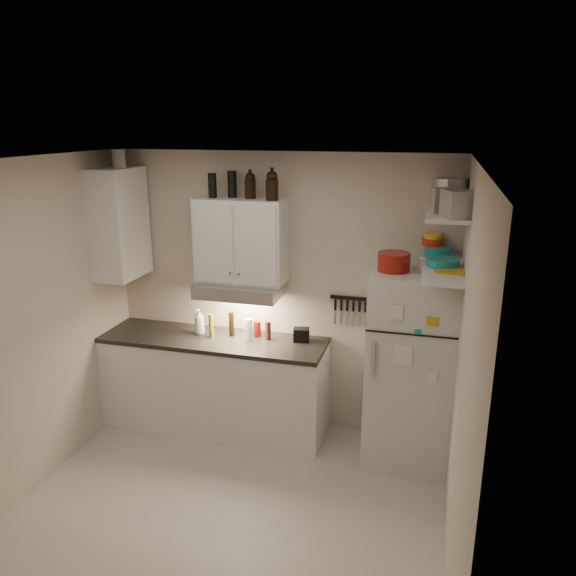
# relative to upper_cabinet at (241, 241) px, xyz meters

# --- Properties ---
(floor) EXTENTS (3.20, 3.00, 0.02)m
(floor) POSITION_rel_upper_cabinet_xyz_m (0.30, -1.33, -1.84)
(floor) COLOR #BCB6AD
(floor) RESTS_ON ground
(ceiling) EXTENTS (3.20, 3.00, 0.02)m
(ceiling) POSITION_rel_upper_cabinet_xyz_m (0.30, -1.33, 0.78)
(ceiling) COLOR white
(ceiling) RESTS_ON ground
(back_wall) EXTENTS (3.20, 0.02, 2.60)m
(back_wall) POSITION_rel_upper_cabinet_xyz_m (0.30, 0.18, -0.53)
(back_wall) COLOR beige
(back_wall) RESTS_ON ground
(left_wall) EXTENTS (0.02, 3.00, 2.60)m
(left_wall) POSITION_rel_upper_cabinet_xyz_m (-1.31, -1.33, -0.53)
(left_wall) COLOR beige
(left_wall) RESTS_ON ground
(right_wall) EXTENTS (0.02, 3.00, 2.60)m
(right_wall) POSITION_rel_upper_cabinet_xyz_m (1.91, -1.33, -0.53)
(right_wall) COLOR beige
(right_wall) RESTS_ON ground
(base_cabinet) EXTENTS (2.10, 0.60, 0.88)m
(base_cabinet) POSITION_rel_upper_cabinet_xyz_m (-0.25, -0.14, -1.39)
(base_cabinet) COLOR white
(base_cabinet) RESTS_ON floor
(countertop) EXTENTS (2.10, 0.62, 0.04)m
(countertop) POSITION_rel_upper_cabinet_xyz_m (-0.25, -0.14, -0.93)
(countertop) COLOR black
(countertop) RESTS_ON base_cabinet
(upper_cabinet) EXTENTS (0.80, 0.33, 0.75)m
(upper_cabinet) POSITION_rel_upper_cabinet_xyz_m (0.00, 0.00, 0.00)
(upper_cabinet) COLOR white
(upper_cabinet) RESTS_ON back_wall
(side_cabinet) EXTENTS (0.33, 0.55, 1.00)m
(side_cabinet) POSITION_rel_upper_cabinet_xyz_m (-1.14, -0.14, 0.12)
(side_cabinet) COLOR white
(side_cabinet) RESTS_ON left_wall
(range_hood) EXTENTS (0.76, 0.46, 0.12)m
(range_hood) POSITION_rel_upper_cabinet_xyz_m (0.00, -0.06, -0.44)
(range_hood) COLOR silver
(range_hood) RESTS_ON back_wall
(fridge) EXTENTS (0.70, 0.68, 1.70)m
(fridge) POSITION_rel_upper_cabinet_xyz_m (1.55, -0.18, -0.98)
(fridge) COLOR silver
(fridge) RESTS_ON floor
(shelf_hi) EXTENTS (0.30, 0.95, 0.03)m
(shelf_hi) POSITION_rel_upper_cabinet_xyz_m (1.75, -0.31, 0.38)
(shelf_hi) COLOR white
(shelf_hi) RESTS_ON right_wall
(shelf_lo) EXTENTS (0.30, 0.95, 0.03)m
(shelf_lo) POSITION_rel_upper_cabinet_xyz_m (1.75, -0.31, -0.07)
(shelf_lo) COLOR white
(shelf_lo) RESTS_ON right_wall
(knife_strip) EXTENTS (0.42, 0.02, 0.03)m
(knife_strip) POSITION_rel_upper_cabinet_xyz_m (1.00, 0.15, -0.51)
(knife_strip) COLOR black
(knife_strip) RESTS_ON back_wall
(dutch_oven) EXTENTS (0.26, 0.26, 0.15)m
(dutch_oven) POSITION_rel_upper_cabinet_xyz_m (1.37, -0.24, -0.05)
(dutch_oven) COLOR maroon
(dutch_oven) RESTS_ON fridge
(book_stack) EXTENTS (0.24, 0.29, 0.09)m
(book_stack) POSITION_rel_upper_cabinet_xyz_m (1.80, -0.41, -0.08)
(book_stack) COLOR orange
(book_stack) RESTS_ON fridge
(spice_jar) EXTENTS (0.07, 0.07, 0.10)m
(spice_jar) POSITION_rel_upper_cabinet_xyz_m (1.59, -0.16, -0.07)
(spice_jar) COLOR silver
(spice_jar) RESTS_ON fridge
(stock_pot) EXTENTS (0.31, 0.31, 0.20)m
(stock_pot) POSITION_rel_upper_cabinet_xyz_m (1.75, 0.05, 0.49)
(stock_pot) COLOR silver
(stock_pot) RESTS_ON shelf_hi
(tin_a) EXTENTS (0.20, 0.19, 0.17)m
(tin_a) POSITION_rel_upper_cabinet_xyz_m (1.72, -0.44, 0.48)
(tin_a) COLOR #AAAAAD
(tin_a) RESTS_ON shelf_hi
(tin_b) EXTENTS (0.25, 0.25, 0.19)m
(tin_b) POSITION_rel_upper_cabinet_xyz_m (1.81, -0.67, 0.48)
(tin_b) COLOR #AAAAAD
(tin_b) RESTS_ON shelf_hi
(bowl_teal) EXTENTS (0.22, 0.22, 0.09)m
(bowl_teal) POSITION_rel_upper_cabinet_xyz_m (1.70, 0.02, -0.01)
(bowl_teal) COLOR teal
(bowl_teal) RESTS_ON shelf_lo
(bowl_orange) EXTENTS (0.18, 0.18, 0.05)m
(bowl_orange) POSITION_rel_upper_cabinet_xyz_m (1.65, 0.08, 0.07)
(bowl_orange) COLOR red
(bowl_orange) RESTS_ON bowl_teal
(bowl_yellow) EXTENTS (0.14, 0.14, 0.04)m
(bowl_yellow) POSITION_rel_upper_cabinet_xyz_m (1.65, 0.08, 0.11)
(bowl_yellow) COLOR gold
(bowl_yellow) RESTS_ON bowl_orange
(plates) EXTENTS (0.28, 0.28, 0.06)m
(plates) POSITION_rel_upper_cabinet_xyz_m (1.74, -0.30, -0.02)
(plates) COLOR teal
(plates) RESTS_ON shelf_lo
(growler_a) EXTENTS (0.11, 0.11, 0.23)m
(growler_a) POSITION_rel_upper_cabinet_xyz_m (0.09, 0.02, 0.49)
(growler_a) COLOR black
(growler_a) RESTS_ON upper_cabinet
(growler_b) EXTENTS (0.11, 0.11, 0.26)m
(growler_b) POSITION_rel_upper_cabinet_xyz_m (0.30, -0.05, 0.50)
(growler_b) COLOR black
(growler_b) RESTS_ON upper_cabinet
(thermos_a) EXTENTS (0.09, 0.09, 0.23)m
(thermos_a) POSITION_rel_upper_cabinet_xyz_m (-0.09, 0.05, 0.49)
(thermos_a) COLOR black
(thermos_a) RESTS_ON upper_cabinet
(thermos_b) EXTENTS (0.08, 0.08, 0.21)m
(thermos_b) POSITION_rel_upper_cabinet_xyz_m (-0.25, -0.02, 0.48)
(thermos_b) COLOR black
(thermos_b) RESTS_ON upper_cabinet
(side_jar) EXTENTS (0.14, 0.14, 0.16)m
(side_jar) POSITION_rel_upper_cabinet_xyz_m (-1.11, -0.08, 0.71)
(side_jar) COLOR silver
(side_jar) RESTS_ON side_cabinet
(soap_bottle) EXTENTS (0.13, 0.13, 0.28)m
(soap_bottle) POSITION_rel_upper_cabinet_xyz_m (-0.41, -0.07, -0.77)
(soap_bottle) COLOR white
(soap_bottle) RESTS_ON countertop
(pepper_mill) EXTENTS (0.06, 0.06, 0.17)m
(pepper_mill) POSITION_rel_upper_cabinet_xyz_m (0.25, -0.04, -0.82)
(pepper_mill) COLOR #5B281B
(pepper_mill) RESTS_ON countertop
(oil_bottle) EXTENTS (0.06, 0.06, 0.23)m
(oil_bottle) POSITION_rel_upper_cabinet_xyz_m (-0.27, -0.13, -0.79)
(oil_bottle) COLOR olive
(oil_bottle) RESTS_ON countertop
(vinegar_bottle) EXTENTS (0.06, 0.06, 0.23)m
(vinegar_bottle) POSITION_rel_upper_cabinet_xyz_m (-0.10, -0.04, -0.79)
(vinegar_bottle) COLOR black
(vinegar_bottle) RESTS_ON countertop
(clear_bottle) EXTENTS (0.08, 0.08, 0.20)m
(clear_bottle) POSITION_rel_upper_cabinet_xyz_m (0.08, -0.08, -0.81)
(clear_bottle) COLOR silver
(clear_bottle) RESTS_ON countertop
(red_jar) EXTENTS (0.08, 0.08, 0.15)m
(red_jar) POSITION_rel_upper_cabinet_xyz_m (0.13, 0.02, -0.83)
(red_jar) COLOR maroon
(red_jar) RESTS_ON countertop
(caddy) EXTENTS (0.16, 0.13, 0.12)m
(caddy) POSITION_rel_upper_cabinet_xyz_m (0.56, -0.00, -0.84)
(caddy) COLOR black
(caddy) RESTS_ON countertop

